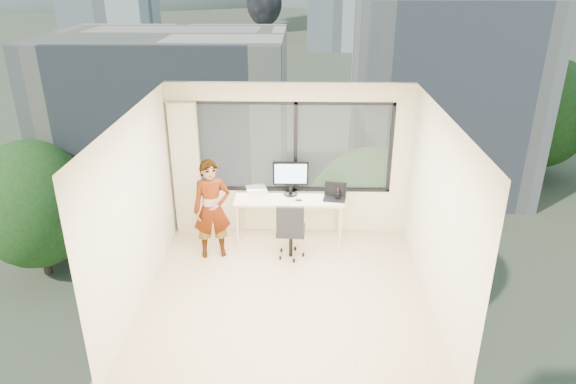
{
  "coord_description": "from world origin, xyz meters",
  "views": [
    {
      "loc": [
        0.19,
        -6.18,
        4.31
      ],
      "look_at": [
        0.0,
        1.0,
        1.15
      ],
      "focal_mm": 32.44,
      "sensor_mm": 36.0,
      "label": 1
    }
  ],
  "objects_px": {
    "person": "(212,209)",
    "chair": "(291,229)",
    "game_console": "(256,189)",
    "monitor": "(291,178)",
    "laptop": "(335,193)",
    "handbag": "(337,188)",
    "desk": "(289,218)"
  },
  "relations": [
    {
      "from": "chair",
      "to": "handbag",
      "type": "distance_m",
      "value": 1.17
    },
    {
      "from": "monitor",
      "to": "laptop",
      "type": "relative_size",
      "value": 1.55
    },
    {
      "from": "person",
      "to": "chair",
      "type": "bearing_deg",
      "value": -14.04
    },
    {
      "from": "person",
      "to": "handbag",
      "type": "xyz_separation_m",
      "value": [
        1.99,
        0.79,
        0.05
      ]
    },
    {
      "from": "chair",
      "to": "game_console",
      "type": "xyz_separation_m",
      "value": [
        -0.61,
        0.85,
        0.3
      ]
    },
    {
      "from": "monitor",
      "to": "game_console",
      "type": "distance_m",
      "value": 0.65
    },
    {
      "from": "desk",
      "to": "person",
      "type": "height_order",
      "value": "person"
    },
    {
      "from": "chair",
      "to": "game_console",
      "type": "bearing_deg",
      "value": 127.86
    },
    {
      "from": "desk",
      "to": "laptop",
      "type": "distance_m",
      "value": 0.9
    },
    {
      "from": "person",
      "to": "game_console",
      "type": "height_order",
      "value": "person"
    },
    {
      "from": "game_console",
      "to": "handbag",
      "type": "relative_size",
      "value": 1.18
    },
    {
      "from": "desk",
      "to": "chair",
      "type": "height_order",
      "value": "chair"
    },
    {
      "from": "person",
      "to": "game_console",
      "type": "bearing_deg",
      "value": 40.14
    },
    {
      "from": "person",
      "to": "laptop",
      "type": "xyz_separation_m",
      "value": [
        1.94,
        0.55,
        0.06
      ]
    },
    {
      "from": "desk",
      "to": "person",
      "type": "distance_m",
      "value": 1.39
    },
    {
      "from": "laptop",
      "to": "handbag",
      "type": "distance_m",
      "value": 0.24
    },
    {
      "from": "chair",
      "to": "game_console",
      "type": "distance_m",
      "value": 1.09
    },
    {
      "from": "game_console",
      "to": "laptop",
      "type": "xyz_separation_m",
      "value": [
        1.32,
        -0.28,
        0.08
      ]
    },
    {
      "from": "game_console",
      "to": "laptop",
      "type": "height_order",
      "value": "laptop"
    },
    {
      "from": "handbag",
      "to": "person",
      "type": "bearing_deg",
      "value": -140.49
    },
    {
      "from": "laptop",
      "to": "monitor",
      "type": "bearing_deg",
      "value": 174.91
    },
    {
      "from": "game_console",
      "to": "handbag",
      "type": "distance_m",
      "value": 1.37
    },
    {
      "from": "chair",
      "to": "monitor",
      "type": "height_order",
      "value": "monitor"
    },
    {
      "from": "monitor",
      "to": "game_console",
      "type": "bearing_deg",
      "value": 168.41
    },
    {
      "from": "desk",
      "to": "laptop",
      "type": "relative_size",
      "value": 4.69
    },
    {
      "from": "monitor",
      "to": "handbag",
      "type": "bearing_deg",
      "value": 3.06
    },
    {
      "from": "chair",
      "to": "laptop",
      "type": "bearing_deg",
      "value": 41.31
    },
    {
      "from": "chair",
      "to": "monitor",
      "type": "relative_size",
      "value": 1.65
    },
    {
      "from": "person",
      "to": "laptop",
      "type": "bearing_deg",
      "value": 2.78
    },
    {
      "from": "monitor",
      "to": "game_console",
      "type": "height_order",
      "value": "monitor"
    },
    {
      "from": "person",
      "to": "laptop",
      "type": "distance_m",
      "value": 2.02
    },
    {
      "from": "handbag",
      "to": "laptop",
      "type": "bearing_deg",
      "value": -83.73
    }
  ]
}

